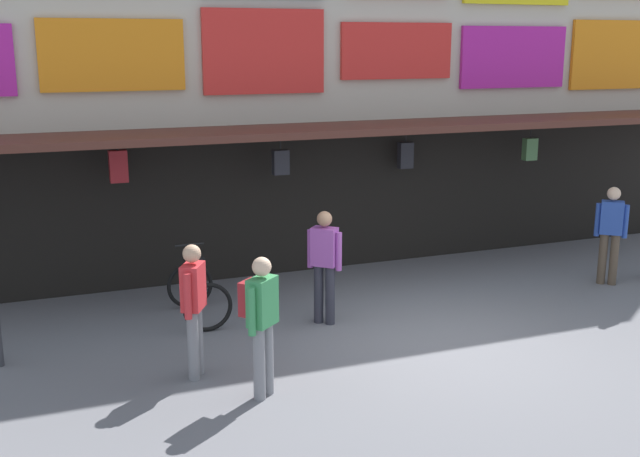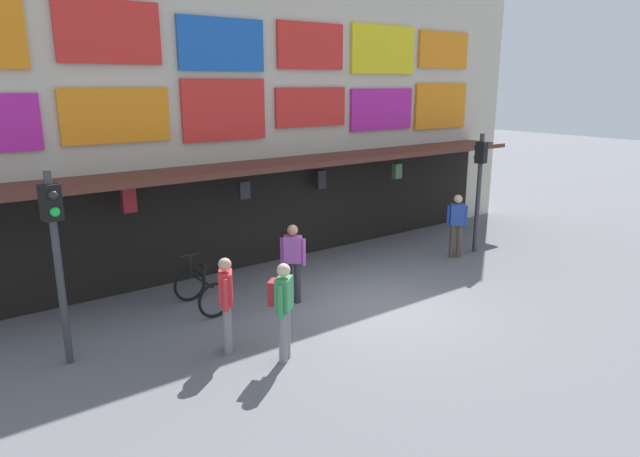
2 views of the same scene
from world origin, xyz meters
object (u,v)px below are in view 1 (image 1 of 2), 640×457
(bicycle_parked, at_px, (198,294))
(pedestrian_in_purple, at_px, (324,261))
(pedestrian_in_black, at_px, (611,230))
(pedestrian_in_red, at_px, (194,303))
(pedestrian_in_yellow, at_px, (261,316))

(bicycle_parked, distance_m, pedestrian_in_purple, 1.95)
(pedestrian_in_black, bearing_deg, pedestrian_in_purple, -179.77)
(pedestrian_in_black, distance_m, pedestrian_in_purple, 5.19)
(pedestrian_in_purple, bearing_deg, bicycle_parked, 153.42)
(bicycle_parked, height_order, pedestrian_in_red, pedestrian_in_red)
(pedestrian_in_black, distance_m, pedestrian_in_red, 7.44)
(pedestrian_in_yellow, xyz_separation_m, pedestrian_in_red, (-0.60, 0.81, -0.04))
(bicycle_parked, distance_m, pedestrian_in_black, 6.93)
(bicycle_parked, distance_m, pedestrian_in_yellow, 2.88)
(pedestrian_in_red, bearing_deg, pedestrian_in_yellow, -53.60)
(pedestrian_in_red, bearing_deg, bicycle_parked, 76.52)
(pedestrian_in_yellow, xyz_separation_m, pedestrian_in_black, (6.75, 2.00, -0.04))
(bicycle_parked, xyz_separation_m, pedestrian_in_red, (-0.48, -2.01, 0.55))
(pedestrian_in_black, bearing_deg, pedestrian_in_red, -170.81)
(pedestrian_in_purple, bearing_deg, pedestrian_in_yellow, -128.28)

